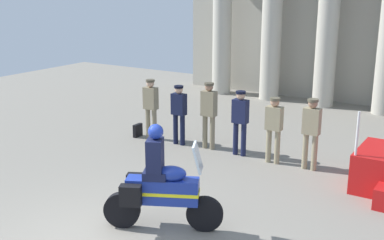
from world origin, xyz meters
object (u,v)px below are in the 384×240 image
Objects in this scene: officer_in_row_3 at (240,118)px; briefcase_on_ground at (138,130)px; officer_in_row_5 at (311,128)px; motorcycle_with_rider at (158,186)px; officer_in_row_0 at (151,104)px; officer_in_row_4 at (274,125)px; officer_in_row_2 at (209,110)px; officer_in_row_1 at (179,110)px.

officer_in_row_3 is 4.54× the size of briefcase_on_ground.
motorcycle_with_rider reaches higher than officer_in_row_5.
officer_in_row_4 is (3.60, 0.02, -0.04)m from officer_in_row_0.
officer_in_row_2 reaches higher than officer_in_row_3.
motorcycle_with_rider is (1.49, -4.23, -0.23)m from officer_in_row_2.
officer_in_row_5 is at bearing 1.32° from briefcase_on_ground.
officer_in_row_3 is at bearing 0.22° from officer_in_row_5.
officer_in_row_2 is at bearing 83.15° from motorcycle_with_rider.
officer_in_row_5 is 4.36m from motorcycle_with_rider.
officer_in_row_2 reaches higher than officer_in_row_1.
officer_in_row_1 is 3.56m from officer_in_row_5.
officer_in_row_1 is 1.57m from briefcase_on_ground.
officer_in_row_1 is at bearing 2.02° from officer_in_row_5.
motorcycle_with_rider is at bearing 74.47° from officer_in_row_5.
motorcycle_with_rider reaches higher than officer_in_row_4.
officer_in_row_2 is 4.49m from motorcycle_with_rider.
officer_in_row_5 is (3.56, 0.07, 0.04)m from officer_in_row_1.
officer_in_row_4 is (1.83, -0.10, -0.09)m from officer_in_row_2.
officer_in_row_2 is 1.84m from officer_in_row_4.
officer_in_row_2 reaches higher than officer_in_row_0.
officer_in_row_3 is (0.91, -0.03, -0.06)m from officer_in_row_2.
officer_in_row_5 reaches higher than briefcase_on_ground.
officer_in_row_2 is 1.06× the size of officer_in_row_3.
briefcase_on_ground is (-3.70, 4.06, -0.61)m from motorcycle_with_rider.
officer_in_row_0 is 5.24m from motorcycle_with_rider.
officer_in_row_0 reaches higher than officer_in_row_4.
officer_in_row_4 is at bearing 0.93° from briefcase_on_ground.
officer_in_row_5 is (0.89, 0.05, 0.04)m from officer_in_row_4.
officer_in_row_5 is at bearing -179.78° from officer_in_row_3.
officer_in_row_1 is at bearing 8.81° from officer_in_row_2.
briefcase_on_ground is at bearing 106.09° from motorcycle_with_rider.
officer_in_row_3 reaches higher than briefcase_on_ground.
officer_in_row_2 is (1.77, 0.12, 0.05)m from officer_in_row_0.
motorcycle_with_rider reaches higher than officer_in_row_2.
motorcycle_with_rider is 5.35× the size of briefcase_on_ground.
briefcase_on_ground is at bearing 3.41° from officer_in_row_3.
officer_in_row_0 reaches higher than officer_in_row_3.
motorcycle_with_rider is (-1.23, -4.18, -0.19)m from officer_in_row_5.
officer_in_row_3 reaches higher than officer_in_row_4.
officer_in_row_2 is 2.38m from briefcase_on_ground.
officer_in_row_2 reaches higher than officer_in_row_5.
briefcase_on_ground is (-0.45, -0.04, -0.80)m from officer_in_row_0.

